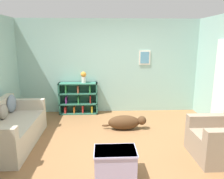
{
  "coord_description": "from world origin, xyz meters",
  "views": [
    {
      "loc": [
        -0.21,
        -3.9,
        2.02
      ],
      "look_at": [
        0.0,
        0.4,
        1.05
      ],
      "focal_mm": 35.0,
      "sensor_mm": 36.0,
      "label": 1
    }
  ],
  "objects_px": {
    "recliner_chair": "(224,138)",
    "coffee_table": "(115,162)",
    "bookshelf": "(79,98)",
    "couch": "(10,129)",
    "vase": "(84,76)",
    "dog": "(126,122)"
  },
  "relations": [
    {
      "from": "couch",
      "to": "recliner_chair",
      "type": "xyz_separation_m",
      "value": [
        3.92,
        -0.67,
        0.03
      ]
    },
    {
      "from": "couch",
      "to": "bookshelf",
      "type": "height_order",
      "value": "bookshelf"
    },
    {
      "from": "bookshelf",
      "to": "recliner_chair",
      "type": "bearing_deg",
      "value": -42.73
    },
    {
      "from": "recliner_chair",
      "to": "vase",
      "type": "bearing_deg",
      "value": 135.82
    },
    {
      "from": "coffee_table",
      "to": "vase",
      "type": "bearing_deg",
      "value": 103.1
    },
    {
      "from": "coffee_table",
      "to": "dog",
      "type": "height_order",
      "value": "coffee_table"
    },
    {
      "from": "dog",
      "to": "coffee_table",
      "type": "bearing_deg",
      "value": -101.42
    },
    {
      "from": "bookshelf",
      "to": "recliner_chair",
      "type": "xyz_separation_m",
      "value": [
        2.76,
        -2.55,
        -0.07
      ]
    },
    {
      "from": "recliner_chair",
      "to": "dog",
      "type": "xyz_separation_m",
      "value": [
        -1.56,
        1.32,
        -0.19
      ]
    },
    {
      "from": "dog",
      "to": "vase",
      "type": "xyz_separation_m",
      "value": [
        -1.04,
        1.2,
        0.88
      ]
    },
    {
      "from": "couch",
      "to": "recliner_chair",
      "type": "height_order",
      "value": "recliner_chair"
    },
    {
      "from": "bookshelf",
      "to": "coffee_table",
      "type": "relative_size",
      "value": 1.66
    },
    {
      "from": "couch",
      "to": "vase",
      "type": "height_order",
      "value": "vase"
    },
    {
      "from": "bookshelf",
      "to": "dog",
      "type": "distance_m",
      "value": 1.73
    },
    {
      "from": "couch",
      "to": "bookshelf",
      "type": "bearing_deg",
      "value": 58.26
    },
    {
      "from": "recliner_chair",
      "to": "coffee_table",
      "type": "xyz_separation_m",
      "value": [
        -1.91,
        -0.42,
        -0.14
      ]
    },
    {
      "from": "recliner_chair",
      "to": "dog",
      "type": "relative_size",
      "value": 0.98
    },
    {
      "from": "couch",
      "to": "vase",
      "type": "bearing_deg",
      "value": 54.55
    },
    {
      "from": "bookshelf",
      "to": "dog",
      "type": "bearing_deg",
      "value": -45.6
    },
    {
      "from": "bookshelf",
      "to": "recliner_chair",
      "type": "height_order",
      "value": "recliner_chair"
    },
    {
      "from": "coffee_table",
      "to": "vase",
      "type": "xyz_separation_m",
      "value": [
        -0.69,
        2.95,
        0.83
      ]
    },
    {
      "from": "dog",
      "to": "vase",
      "type": "distance_m",
      "value": 1.82
    }
  ]
}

